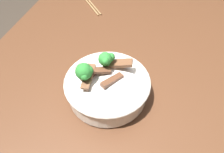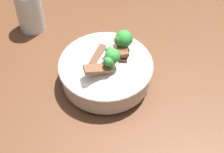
# 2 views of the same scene
# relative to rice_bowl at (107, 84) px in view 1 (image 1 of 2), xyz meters

# --- Properties ---
(dining_table) EXTENTS (1.56, 1.06, 0.79)m
(dining_table) POSITION_rel_rice_bowl_xyz_m (-0.04, 0.05, -0.14)
(dining_table) COLOR #56331E
(dining_table) RESTS_ON ground
(rice_bowl) EXTENTS (0.24, 0.24, 0.14)m
(rice_bowl) POSITION_rel_rice_bowl_xyz_m (0.00, 0.00, 0.00)
(rice_bowl) COLOR silver
(rice_bowl) RESTS_ON dining_table
(chopsticks_pair) EXTENTS (0.19, 0.15, 0.01)m
(chopsticks_pair) POSITION_rel_rice_bowl_xyz_m (-0.53, -0.20, -0.04)
(chopsticks_pair) COLOR #9E7A4C
(chopsticks_pair) RESTS_ON dining_table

